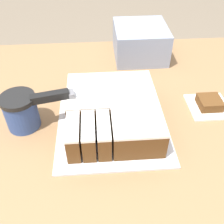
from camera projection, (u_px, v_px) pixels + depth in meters
countertop at (103, 217)px, 1.02m from camera, size 1.40×1.10×0.93m
cake_board at (112, 123)px, 0.75m from camera, size 0.31×0.34×0.01m
cake at (113, 111)px, 0.72m from camera, size 0.25×0.28×0.08m
knife at (66, 95)px, 0.70m from camera, size 0.31×0.09×0.02m
coffee_cup at (21, 111)px, 0.71m from camera, size 0.09×0.09×0.10m
paper_napkin at (208, 107)px, 0.80m from camera, size 0.12×0.12×0.01m
brownie at (210, 102)px, 0.79m from camera, size 0.07×0.07×0.03m
storage_box at (140, 42)px, 1.00m from camera, size 0.19×0.20×0.12m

